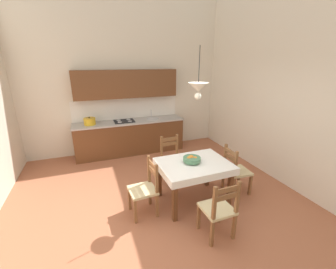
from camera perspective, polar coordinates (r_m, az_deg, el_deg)
ground_plane at (r=3.91m, az=-0.86°, el=-20.30°), size 5.81×6.69×0.10m
wall_back at (r=6.07m, az=-11.19°, el=14.62°), size 5.81×0.12×4.03m
wall_right at (r=4.68m, az=32.16°, el=11.07°), size 0.12×6.69×4.03m
kitchen_cabinetry at (r=5.93m, az=-10.11°, el=3.21°), size 2.87×0.63×2.20m
dining_table at (r=3.85m, az=6.79°, el=-9.23°), size 1.22×0.93×0.75m
dining_chair_camera_side at (r=3.29m, az=13.11°, el=-18.57°), size 0.43×0.43×0.93m
dining_chair_tv_side at (r=3.65m, az=-6.04°, el=-13.99°), size 0.44×0.44×0.93m
dining_chair_window_side at (r=4.36m, az=17.24°, el=-9.07°), size 0.45×0.45×0.93m
dining_chair_kitchen_side at (r=4.63m, az=1.05°, el=-6.45°), size 0.45×0.45×0.93m
fruit_bowl at (r=3.78m, az=6.23°, el=-6.44°), size 0.30×0.30×0.12m
pendant_lamp at (r=3.51m, az=7.91°, el=11.97°), size 0.32×0.32×0.80m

